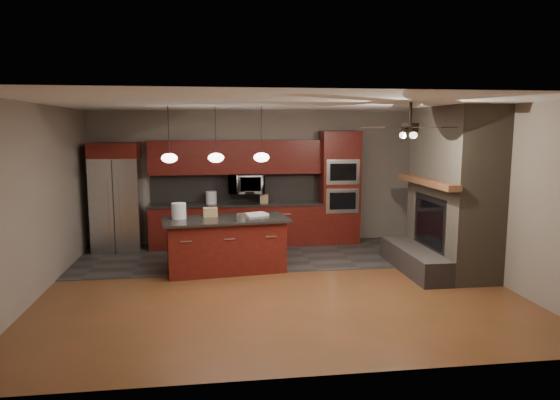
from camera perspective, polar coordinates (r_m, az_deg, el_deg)
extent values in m
plane|color=brown|center=(7.99, -0.47, -9.56)|extent=(7.00, 7.00, 0.00)
cube|color=white|center=(7.62, -0.49, 10.92)|extent=(7.00, 6.00, 0.02)
cube|color=slate|center=(10.65, -2.53, 2.58)|extent=(7.00, 0.02, 2.80)
cube|color=slate|center=(8.84, 22.66, 0.81)|extent=(0.02, 6.00, 2.80)
cube|color=slate|center=(8.04, -26.08, -0.06)|extent=(0.02, 6.00, 2.80)
cube|color=#34302E|center=(9.71, -1.83, -6.32)|extent=(7.00, 2.40, 0.01)
cube|color=brown|center=(8.99, 19.18, 1.11)|extent=(0.80, 2.00, 2.80)
cube|color=#403734|center=(8.94, 15.07, -6.59)|extent=(0.50, 2.00, 0.40)
cube|color=#2D2D30|center=(8.91, 16.82, -2.59)|extent=(0.05, 1.20, 0.95)
cube|color=black|center=(8.90, 16.67, -2.60)|extent=(0.02, 1.00, 0.75)
cube|color=brown|center=(8.76, 16.30, 2.05)|extent=(0.22, 2.10, 0.10)
cube|color=#56190F|center=(10.46, -4.94, -2.91)|extent=(3.55, 0.60, 0.86)
cube|color=black|center=(10.38, -4.97, -0.47)|extent=(3.59, 0.64, 0.04)
cube|color=black|center=(10.62, -5.07, 1.46)|extent=(3.55, 0.03, 0.60)
cube|color=#56190F|center=(10.41, -5.07, 4.92)|extent=(3.55, 0.35, 0.70)
cube|color=#56190F|center=(10.67, 6.76, 1.41)|extent=(0.80, 0.60, 2.38)
cube|color=silver|center=(10.41, 7.16, -0.10)|extent=(0.70, 0.03, 0.52)
cube|color=black|center=(10.39, 7.19, -0.11)|extent=(0.55, 0.02, 0.35)
cube|color=silver|center=(10.34, 7.22, 3.19)|extent=(0.70, 0.03, 0.52)
cube|color=black|center=(10.32, 7.24, 3.18)|extent=(0.55, 0.02, 0.35)
imported|color=silver|center=(10.39, -3.91, 1.88)|extent=(0.73, 0.41, 0.50)
cube|color=silver|center=(10.46, -18.12, -0.51)|extent=(0.93, 0.72, 1.86)
cube|color=#2D2D30|center=(10.10, -18.49, -0.82)|extent=(0.02, 0.02, 1.84)
cube|color=silver|center=(10.10, -19.07, -0.52)|extent=(0.03, 0.03, 0.93)
cube|color=silver|center=(10.07, -17.95, -0.50)|extent=(0.03, 0.03, 0.93)
cube|color=#56190F|center=(10.35, -18.39, 5.41)|extent=(0.93, 0.72, 0.30)
cube|color=#56190F|center=(8.64, -6.21, -5.23)|extent=(2.04, 1.04, 0.88)
cube|color=black|center=(8.54, -6.26, -2.23)|extent=(2.21, 1.21, 0.04)
cylinder|color=silver|center=(8.61, -11.49, -1.23)|extent=(0.26, 0.26, 0.27)
cylinder|color=#B8B8BD|center=(8.32, -4.42, -1.96)|extent=(0.21, 0.21, 0.11)
cube|color=white|center=(8.78, -2.82, -1.64)|extent=(0.47, 0.41, 0.04)
cube|color=#A18053|center=(8.73, -7.97, -1.38)|extent=(0.25, 0.19, 0.15)
cylinder|color=silver|center=(10.35, -7.88, 0.28)|extent=(0.25, 0.25, 0.26)
cube|color=#A27E53|center=(10.36, -1.81, 0.15)|extent=(0.18, 0.15, 0.18)
cylinder|color=black|center=(8.28, -12.63, 7.81)|extent=(0.01, 0.01, 0.78)
ellipsoid|color=white|center=(8.30, -12.53, 4.70)|extent=(0.26, 0.26, 0.16)
cylinder|color=black|center=(8.25, -7.39, 7.93)|extent=(0.01, 0.01, 0.78)
ellipsoid|color=white|center=(8.27, -7.33, 4.81)|extent=(0.26, 0.26, 0.16)
cylinder|color=black|center=(8.29, -2.15, 7.99)|extent=(0.01, 0.01, 0.78)
ellipsoid|color=white|center=(8.31, -2.13, 4.89)|extent=(0.26, 0.26, 0.16)
cylinder|color=black|center=(7.30, 14.70, 9.60)|extent=(0.04, 0.04, 0.30)
cylinder|color=black|center=(7.30, 14.64, 8.03)|extent=(0.24, 0.24, 0.12)
cube|color=black|center=(7.45, 17.37, 7.92)|extent=(0.60, 0.12, 0.01)
cube|color=black|center=(7.68, 14.43, 8.03)|extent=(0.30, 0.61, 0.01)
cube|color=black|center=(7.40, 11.76, 8.12)|extent=(0.56, 0.45, 0.01)
cube|color=black|center=(6.98, 12.99, 8.09)|extent=(0.56, 0.45, 0.01)
cube|color=black|center=(7.01, 16.67, 7.96)|extent=(0.30, 0.61, 0.01)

